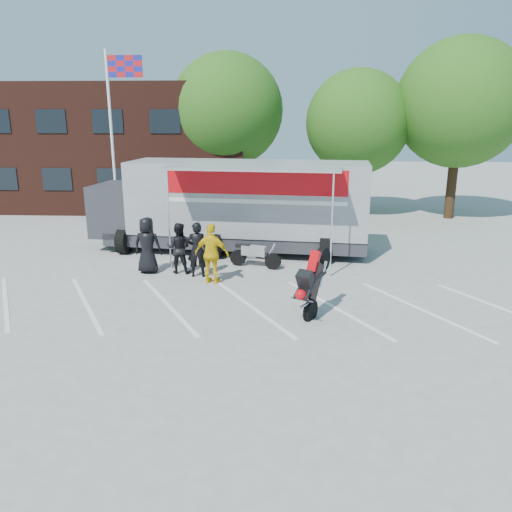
# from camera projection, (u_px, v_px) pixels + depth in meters

# --- Properties ---
(ground) EXTENTS (100.00, 100.00, 0.00)m
(ground) POSITION_uv_depth(u_px,v_px,m) (241.00, 320.00, 13.29)
(ground) COLOR #A6A6A1
(ground) RESTS_ON ground
(parking_bay_lines) EXTENTS (18.09, 13.33, 0.01)m
(parking_bay_lines) POSITION_uv_depth(u_px,v_px,m) (244.00, 306.00, 14.25)
(parking_bay_lines) COLOR white
(parking_bay_lines) RESTS_ON ground
(office_building) EXTENTS (18.00, 8.00, 7.00)m
(office_building) POSITION_uv_depth(u_px,v_px,m) (100.00, 146.00, 30.16)
(office_building) COLOR #421D15
(office_building) RESTS_ON ground
(flagpole) EXTENTS (1.61, 0.12, 8.00)m
(flagpole) POSITION_uv_depth(u_px,v_px,m) (116.00, 121.00, 21.86)
(flagpole) COLOR white
(flagpole) RESTS_ON ground
(tree_left) EXTENTS (6.12, 6.12, 8.64)m
(tree_left) POSITION_uv_depth(u_px,v_px,m) (227.00, 110.00, 27.29)
(tree_left) COLOR #382314
(tree_left) RESTS_ON ground
(tree_mid) EXTENTS (5.44, 5.44, 7.68)m
(tree_mid) POSITION_uv_depth(u_px,v_px,m) (358.00, 122.00, 26.15)
(tree_mid) COLOR #382314
(tree_mid) RESTS_ON ground
(tree_right) EXTENTS (6.46, 6.46, 9.12)m
(tree_right) POSITION_uv_depth(u_px,v_px,m) (460.00, 103.00, 25.17)
(tree_right) COLOR #382314
(tree_right) RESTS_ON ground
(transporter_truck) EXTENTS (11.75, 6.61, 3.57)m
(transporter_truck) POSITION_uv_depth(u_px,v_px,m) (236.00, 251.00, 20.12)
(transporter_truck) COLOR #94959C
(transporter_truck) RESTS_ON ground
(parked_motorcycle) EXTENTS (2.06, 1.22, 1.02)m
(parked_motorcycle) POSITION_uv_depth(u_px,v_px,m) (255.00, 267.00, 17.93)
(parked_motorcycle) COLOR silver
(parked_motorcycle) RESTS_ON ground
(stunt_bike_rider) EXTENTS (1.56, 1.91, 2.04)m
(stunt_bike_rider) POSITION_uv_depth(u_px,v_px,m) (320.00, 312.00, 13.83)
(stunt_bike_rider) COLOR black
(stunt_bike_rider) RESTS_ON ground
(spectator_leather_a) EXTENTS (1.00, 0.69, 1.95)m
(spectator_leather_a) POSITION_uv_depth(u_px,v_px,m) (147.00, 245.00, 17.08)
(spectator_leather_a) COLOR black
(spectator_leather_a) RESTS_ON ground
(spectator_leather_b) EXTENTS (0.71, 0.50, 1.87)m
(spectator_leather_b) POSITION_uv_depth(u_px,v_px,m) (197.00, 250.00, 16.67)
(spectator_leather_b) COLOR black
(spectator_leather_b) RESTS_ON ground
(spectator_leather_c) EXTENTS (0.91, 0.74, 1.76)m
(spectator_leather_c) POSITION_uv_depth(u_px,v_px,m) (179.00, 248.00, 17.10)
(spectator_leather_c) COLOR black
(spectator_leather_c) RESTS_ON ground
(spectator_hivis) EXTENTS (1.23, 0.75, 1.96)m
(spectator_hivis) POSITION_uv_depth(u_px,v_px,m) (212.00, 254.00, 15.97)
(spectator_hivis) COLOR yellow
(spectator_hivis) RESTS_ON ground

